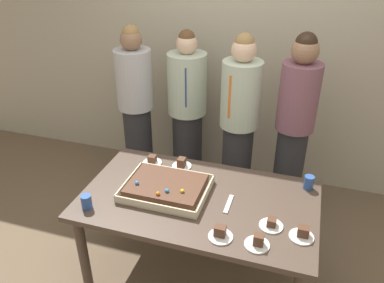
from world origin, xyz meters
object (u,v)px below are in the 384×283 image
Objects in this scene: plated_slice_near_right at (258,242)px; drink_cup_middle at (309,182)px; cake_server_utensil at (229,204)px; plated_slice_center_back at (271,224)px; plated_slice_far_right at (220,234)px; plated_slice_near_left at (152,161)px; plated_slice_far_left at (302,234)px; person_striped_tie_right at (187,111)px; drink_cup_nearest at (87,202)px; plated_slice_center_front at (182,164)px; sheet_cake at (166,188)px; party_table at (198,208)px; person_far_right_suit at (136,109)px; person_serving_front at (294,129)px; person_green_shirt_behind at (239,125)px.

drink_cup_middle is at bearing 69.53° from plated_slice_near_right.
plated_slice_center_back is at bearing -24.02° from cake_server_utensil.
plated_slice_near_left is at bearing 137.74° from plated_slice_far_right.
plated_slice_far_left reaches higher than cake_server_utensil.
person_striped_tie_right is (-0.68, 1.18, 0.08)m from cake_server_utensil.
plated_slice_center_back is (0.28, 0.19, -0.01)m from plated_slice_far_right.
plated_slice_far_left is at bearing 17.39° from plated_slice_far_right.
plated_slice_center_front is at bearing 56.78° from drink_cup_nearest.
sheet_cake is at bearing 179.62° from cake_server_utensil.
party_table is 10.76× the size of plated_slice_near_right.
person_far_right_suit is (-1.64, 0.65, 0.07)m from drink_cup_middle.
person_green_shirt_behind is (-0.46, 0.00, -0.03)m from person_serving_front.
person_green_shirt_behind is (-0.63, 0.59, 0.08)m from drink_cup_middle.
sheet_cake reaches higher than party_table.
party_table is 10.76× the size of plated_slice_near_left.
sheet_cake reaches higher than plated_slice_center_front.
plated_slice_center_back is at bearing 40.80° from person_green_shirt_behind.
plated_slice_far_right is at bearing 25.73° from person_green_shirt_behind.
person_far_right_suit is at bearing -74.78° from person_green_shirt_behind.
person_striped_tie_right is at bearing 145.08° from drink_cup_middle.
plated_slice_far_right is 1.76m from person_far_right_suit.
plated_slice_near_right is 1.00× the size of plated_slice_far_right.
plated_slice_center_back is at bearing 25.74° from person_striped_tie_right.
person_far_right_suit is (-0.68, 0.66, 0.09)m from plated_slice_center_front.
plated_slice_near_right is 1.00× the size of plated_slice_far_left.
person_striped_tie_right reaches higher than plated_slice_near_right.
plated_slice_far_left is at bearing -10.55° from sheet_cake.
party_table is 8.07× the size of cake_server_utensil.
person_far_right_suit is (-1.14, 1.01, 0.11)m from cake_server_utensil.
plated_slice_center_front is 1.50× the size of drink_cup_middle.
party_table is at bearing 144.30° from plated_slice_near_right.
person_green_shirt_behind is 1.01m from person_far_right_suit.
plated_slice_near_left is 0.85m from person_striped_tie_right.
party_table is 0.76m from drink_cup_nearest.
person_serving_front reaches higher than plated_slice_far_left.
plated_slice_center_back reaches higher than cake_server_utensil.
plated_slice_near_right is 1.92m from person_far_right_suit.
cake_server_utensil is at bearing 20.36° from person_serving_front.
drink_cup_nearest reaches higher than cake_server_utensil.
person_striped_tie_right is at bearing 121.71° from plated_slice_near_right.
party_table is 0.97× the size of person_green_shirt_behind.
plated_slice_far_left is at bearing 31.86° from plated_slice_near_right.
plated_slice_center_back is (0.99, -0.46, -0.00)m from plated_slice_near_left.
sheet_cake is 5.82× the size of drink_cup_nearest.
plated_slice_far_left is 0.52m from cake_server_utensil.
plated_slice_far_right is at bearing -86.31° from cake_server_utensil.
plated_slice_center_back is (0.75, -0.14, -0.02)m from sheet_cake.
drink_cup_nearest and drink_cup_middle have the same top height.
plated_slice_far_left is at bearing 47.99° from person_serving_front.
plated_slice_center_front is at bearing -9.65° from person_green_shirt_behind.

